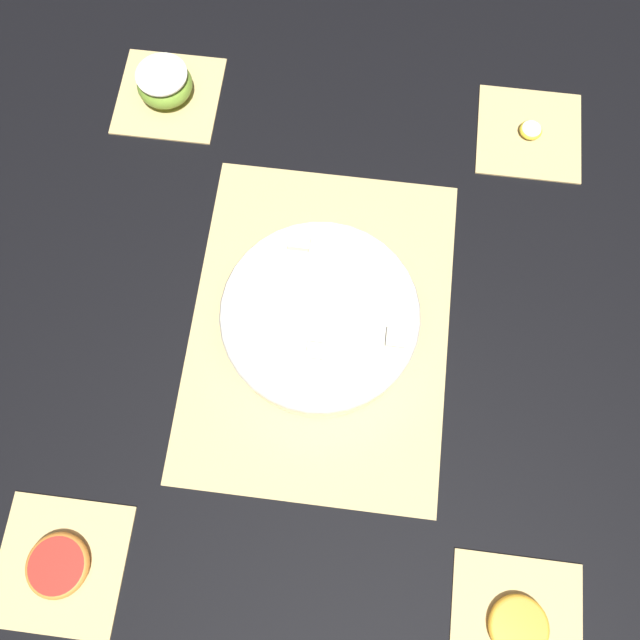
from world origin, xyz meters
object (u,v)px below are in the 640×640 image
grapefruit_slice (58,566)px  apple_half (165,84)px  banana_coin_single (531,130)px  fruit_salad_bowl (320,318)px  orange_slice_whole (519,627)px

grapefruit_slice → apple_half: bearing=180.0°
grapefruit_slice → banana_coin_single: bearing=140.9°
fruit_salad_bowl → banana_coin_single: size_ratio=7.65×
grapefruit_slice → fruit_salad_bowl: bearing=140.9°
apple_half → banana_coin_single: (0.00, 0.57, -0.02)m
apple_half → banana_coin_single: size_ratio=2.46×
apple_half → grapefruit_slice: bearing=0.0°
fruit_salad_bowl → grapefruit_slice: (0.35, -0.28, -0.03)m
fruit_salad_bowl → apple_half: size_ratio=3.11×
fruit_salad_bowl → apple_half: bearing=-140.9°
fruit_salad_bowl → banana_coin_single: (-0.35, 0.28, -0.03)m
banana_coin_single → orange_slice_whole: bearing=0.0°
fruit_salad_bowl → banana_coin_single: fruit_salad_bowl is taller
fruit_salad_bowl → orange_slice_whole: fruit_salad_bowl is taller
orange_slice_whole → fruit_salad_bowl: bearing=-140.9°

